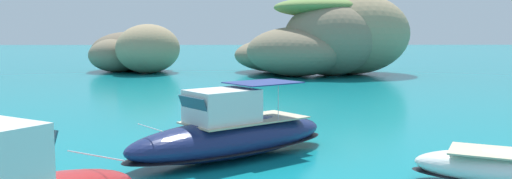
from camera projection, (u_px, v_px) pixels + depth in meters
name	position (u px, v px, depth m)	size (l,w,h in m)	color
islet_large	(328.00, 40.00, 62.89)	(26.14, 22.23, 9.86)	#9E8966
islet_small	(134.00, 52.00, 67.72)	(14.46, 16.78, 6.11)	#756651
motorboat_navy	(231.00, 134.00, 21.29)	(9.43, 8.13, 3.02)	navy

